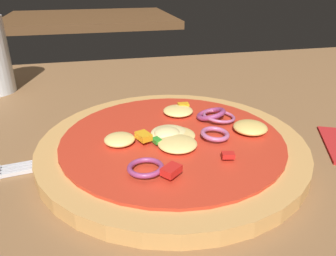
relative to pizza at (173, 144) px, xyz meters
name	(u,v)px	position (x,y,z in m)	size (l,w,h in m)	color
dining_table	(162,187)	(-0.02, -0.04, -0.03)	(1.29, 0.95, 0.03)	brown
pizza	(173,144)	(0.00, 0.00, 0.00)	(0.28, 0.28, 0.03)	tan
background_table	(89,19)	(-0.07, 1.28, -0.03)	(0.73, 0.56, 0.03)	brown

